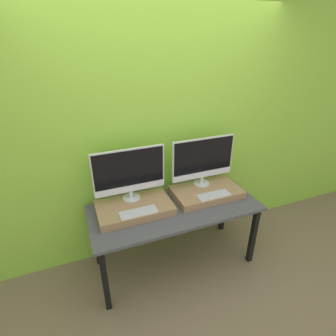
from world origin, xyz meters
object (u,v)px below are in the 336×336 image
(monitor_left, at_px, (129,172))
(keyboard_right, at_px, (214,195))
(keyboard_left, at_px, (138,212))
(monitor_right, at_px, (203,160))

(monitor_left, distance_m, keyboard_right, 0.86)
(keyboard_left, relative_size, keyboard_right, 1.00)
(keyboard_right, bearing_deg, monitor_right, 90.00)
(monitor_left, xyz_separation_m, monitor_right, (0.77, 0.00, 0.00))
(monitor_right, bearing_deg, monitor_left, 180.00)
(monitor_right, bearing_deg, keyboard_left, -161.88)
(monitor_right, relative_size, keyboard_right, 2.01)
(monitor_left, relative_size, monitor_right, 1.00)
(monitor_right, distance_m, keyboard_right, 0.37)
(keyboard_right, bearing_deg, keyboard_left, 180.00)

